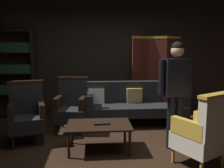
{
  "coord_description": "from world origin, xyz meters",
  "views": [
    {
      "loc": [
        -0.34,
        -3.47,
        1.59
      ],
      "look_at": [
        0.0,
        0.8,
        0.95
      ],
      "focal_mm": 37.69,
      "sensor_mm": 36.0,
      "label": 1
    }
  ],
  "objects_px": {
    "bookshelf": "(16,71)",
    "armchair_gilt_accent": "(203,132)",
    "folding_screen": "(157,74)",
    "coffee_table": "(99,127)",
    "velvet_couch": "(135,102)",
    "potted_plant": "(74,98)",
    "book_black_cloth": "(102,123)",
    "armchair_wing_left": "(27,113)",
    "armchair_wing_right": "(71,106)",
    "standing_figure": "(176,85)"
  },
  "relations": [
    {
      "from": "coffee_table",
      "to": "armchair_gilt_accent",
      "type": "xyz_separation_m",
      "value": [
        1.37,
        -0.67,
        0.12
      ]
    },
    {
      "from": "folding_screen",
      "to": "velvet_couch",
      "type": "relative_size",
      "value": 0.9
    },
    {
      "from": "book_black_cloth",
      "to": "armchair_wing_right",
      "type": "bearing_deg",
      "value": 120.4
    },
    {
      "from": "armchair_gilt_accent",
      "to": "folding_screen",
      "type": "bearing_deg",
      "value": 87.65
    },
    {
      "from": "folding_screen",
      "to": "coffee_table",
      "type": "relative_size",
      "value": 1.9
    },
    {
      "from": "armchair_wing_left",
      "to": "armchair_gilt_accent",
      "type": "bearing_deg",
      "value": -23.49
    },
    {
      "from": "armchair_wing_right",
      "to": "potted_plant",
      "type": "bearing_deg",
      "value": 91.46
    },
    {
      "from": "velvet_couch",
      "to": "book_black_cloth",
      "type": "relative_size",
      "value": 8.72
    },
    {
      "from": "armchair_wing_left",
      "to": "potted_plant",
      "type": "bearing_deg",
      "value": 61.0
    },
    {
      "from": "armchair_wing_left",
      "to": "armchair_wing_right",
      "type": "bearing_deg",
      "value": 34.92
    },
    {
      "from": "folding_screen",
      "to": "book_black_cloth",
      "type": "relative_size",
      "value": 7.82
    },
    {
      "from": "bookshelf",
      "to": "armchair_gilt_accent",
      "type": "bearing_deg",
      "value": -40.31
    },
    {
      "from": "folding_screen",
      "to": "standing_figure",
      "type": "xyz_separation_m",
      "value": [
        -0.28,
        -2.17,
        0.04
      ]
    },
    {
      "from": "bookshelf",
      "to": "coffee_table",
      "type": "bearing_deg",
      "value": -48.06
    },
    {
      "from": "folding_screen",
      "to": "armchair_wing_left",
      "type": "relative_size",
      "value": 1.83
    },
    {
      "from": "velvet_couch",
      "to": "standing_figure",
      "type": "height_order",
      "value": "standing_figure"
    },
    {
      "from": "coffee_table",
      "to": "velvet_couch",
      "type": "bearing_deg",
      "value": 59.16
    },
    {
      "from": "coffee_table",
      "to": "armchair_wing_left",
      "type": "xyz_separation_m",
      "value": [
        -1.23,
        0.46,
        0.12
      ]
    },
    {
      "from": "folding_screen",
      "to": "standing_figure",
      "type": "bearing_deg",
      "value": -97.33
    },
    {
      "from": "standing_figure",
      "to": "potted_plant",
      "type": "distance_m",
      "value": 2.52
    },
    {
      "from": "bookshelf",
      "to": "armchair_gilt_accent",
      "type": "height_order",
      "value": "bookshelf"
    },
    {
      "from": "folding_screen",
      "to": "velvet_couch",
      "type": "distance_m",
      "value": 1.17
    },
    {
      "from": "folding_screen",
      "to": "book_black_cloth",
      "type": "xyz_separation_m",
      "value": [
        -1.45,
        -2.13,
        -0.55
      ]
    },
    {
      "from": "bookshelf",
      "to": "armchair_gilt_accent",
      "type": "relative_size",
      "value": 1.97
    },
    {
      "from": "armchair_wing_left",
      "to": "book_black_cloth",
      "type": "distance_m",
      "value": 1.35
    },
    {
      "from": "velvet_couch",
      "to": "bookshelf",
      "type": "bearing_deg",
      "value": 164.68
    },
    {
      "from": "armchair_gilt_accent",
      "to": "armchair_wing_left",
      "type": "bearing_deg",
      "value": 156.51
    },
    {
      "from": "velvet_couch",
      "to": "potted_plant",
      "type": "bearing_deg",
      "value": 165.16
    },
    {
      "from": "velvet_couch",
      "to": "armchair_gilt_accent",
      "type": "relative_size",
      "value": 2.04
    },
    {
      "from": "bookshelf",
      "to": "potted_plant",
      "type": "bearing_deg",
      "value": -15.8
    },
    {
      "from": "bookshelf",
      "to": "armchair_gilt_accent",
      "type": "xyz_separation_m",
      "value": [
        3.26,
        -2.77,
        -0.59
      ]
    },
    {
      "from": "folding_screen",
      "to": "armchair_wing_left",
      "type": "bearing_deg",
      "value": -148.22
    },
    {
      "from": "velvet_couch",
      "to": "armchair_wing_right",
      "type": "distance_m",
      "value": 1.38
    },
    {
      "from": "bookshelf",
      "to": "potted_plant",
      "type": "xyz_separation_m",
      "value": [
        1.36,
        -0.38,
        -0.58
      ]
    },
    {
      "from": "velvet_couch",
      "to": "book_black_cloth",
      "type": "bearing_deg",
      "value": -119.82
    },
    {
      "from": "velvet_couch",
      "to": "standing_figure",
      "type": "bearing_deg",
      "value": -73.94
    },
    {
      "from": "armchair_wing_right",
      "to": "potted_plant",
      "type": "xyz_separation_m",
      "value": [
        -0.02,
        0.75,
        0.01
      ]
    },
    {
      "from": "armchair_wing_right",
      "to": "book_black_cloth",
      "type": "bearing_deg",
      "value": -59.6
    },
    {
      "from": "coffee_table",
      "to": "book_black_cloth",
      "type": "height_order",
      "value": "book_black_cloth"
    },
    {
      "from": "folding_screen",
      "to": "armchair_wing_right",
      "type": "distance_m",
      "value": 2.38
    },
    {
      "from": "velvet_couch",
      "to": "potted_plant",
      "type": "xyz_separation_m",
      "value": [
        -1.34,
        0.36,
        0.04
      ]
    },
    {
      "from": "book_black_cloth",
      "to": "potted_plant",
      "type": "bearing_deg",
      "value": 108.65
    },
    {
      "from": "bookshelf",
      "to": "book_black_cloth",
      "type": "height_order",
      "value": "bookshelf"
    },
    {
      "from": "armchair_wing_right",
      "to": "bookshelf",
      "type": "bearing_deg",
      "value": 140.38
    },
    {
      "from": "coffee_table",
      "to": "standing_figure",
      "type": "xyz_separation_m",
      "value": [
        1.21,
        -0.02,
        0.65
      ]
    },
    {
      "from": "armchair_wing_right",
      "to": "armchair_gilt_accent",
      "type": "bearing_deg",
      "value": -40.8
    },
    {
      "from": "armchair_wing_right",
      "to": "velvet_couch",
      "type": "bearing_deg",
      "value": 16.74
    },
    {
      "from": "coffee_table",
      "to": "standing_figure",
      "type": "relative_size",
      "value": 0.59
    },
    {
      "from": "folding_screen",
      "to": "bookshelf",
      "type": "bearing_deg",
      "value": -179.22
    },
    {
      "from": "bookshelf",
      "to": "armchair_wing_left",
      "type": "bearing_deg",
      "value": -68.0
    }
  ]
}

